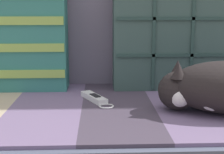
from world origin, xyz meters
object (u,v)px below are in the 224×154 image
sleeping_cat (221,88)px  game_remote_far (95,98)px  throw_pillow_quilted (170,36)px  throw_pillow_striped (12,33)px

sleeping_cat → game_remote_far: (-0.38, 0.15, -0.07)m
sleeping_cat → game_remote_far: 0.42m
throw_pillow_quilted → sleeping_cat: (0.09, -0.34, -0.13)m
throw_pillow_striped → sleeping_cat: bearing=-26.1°
throw_pillow_striped → sleeping_cat: 0.79m
game_remote_far → throw_pillow_quilted: bearing=33.4°
throw_pillow_striped → game_remote_far: size_ratio=2.27×
throw_pillow_striped → sleeping_cat: size_ratio=1.02×
throw_pillow_quilted → sleeping_cat: bearing=-75.3°
throw_pillow_quilted → throw_pillow_striped: size_ratio=1.01×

